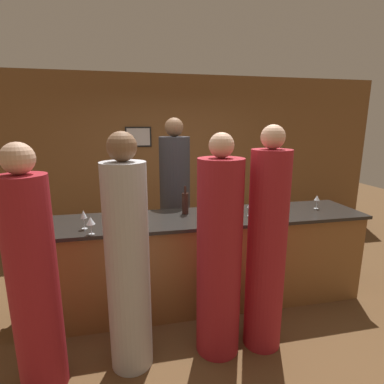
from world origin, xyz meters
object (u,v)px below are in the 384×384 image
guest_1 (34,282)px  guest_2 (266,249)px  bartender (175,204)px  guest_3 (219,256)px  wine_bottle_1 (185,203)px  wine_bottle_0 (32,211)px  guest_0 (128,264)px  ice_bucket (258,204)px

guest_1 → guest_2: 1.82m
bartender → guest_3: 1.49m
bartender → wine_bottle_1: size_ratio=6.62×
bartender → wine_bottle_0: 1.64m
guest_3 → guest_1: bearing=-176.1°
guest_1 → wine_bottle_1: bearing=37.5°
guest_0 → guest_3: (0.75, 0.01, -0.01)m
bartender → wine_bottle_0: bartender is taller
guest_0 → guest_1: (-0.66, -0.08, -0.03)m
guest_3 → ice_bucket: (0.67, 0.76, 0.21)m
guest_2 → guest_3: (-0.41, 0.02, -0.04)m
guest_3 → ice_bucket: bearing=48.4°
guest_2 → wine_bottle_0: (-2.10, 0.96, 0.18)m
wine_bottle_1 → ice_bucket: bearing=-9.6°
guest_3 → bartender: bearing=95.6°
bartender → guest_3: (0.14, -1.48, -0.07)m
guest_1 → wine_bottle_0: guest_1 is taller
guest_3 → ice_bucket: 1.03m
guest_0 → ice_bucket: size_ratio=10.01×
bartender → guest_2: size_ratio=1.04×
wine_bottle_0 → wine_bottle_1: 1.56m
wine_bottle_1 → bartender: bearing=92.4°
guest_3 → wine_bottle_0: (-1.68, 0.95, 0.22)m
guest_3 → wine_bottle_0: size_ratio=6.79×
guest_0 → wine_bottle_1: guest_0 is taller
guest_0 → guest_3: 0.75m
guest_0 → wine_bottle_1: 1.12m
guest_1 → guest_3: bearing=3.9°
guest_2 → wine_bottle_1: (-0.53, 0.91, 0.20)m
bartender → wine_bottle_1: bartender is taller
ice_bucket → guest_3: bearing=-131.6°
wine_bottle_0 → ice_bucket: size_ratio=1.47×
wine_bottle_0 → ice_bucket: 2.36m
guest_2 → guest_3: guest_2 is taller
wine_bottle_0 → ice_bucket: bearing=-4.6°
guest_3 → wine_bottle_1: guest_3 is taller
guest_3 → wine_bottle_1: size_ratio=6.17×
guest_1 → guest_3: 1.41m
bartender → guest_3: bearing=95.6°
guest_0 → wine_bottle_0: (-0.94, 0.96, 0.21)m
guest_0 → guest_1: 0.67m
bartender → guest_1: (-1.26, -1.58, -0.08)m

